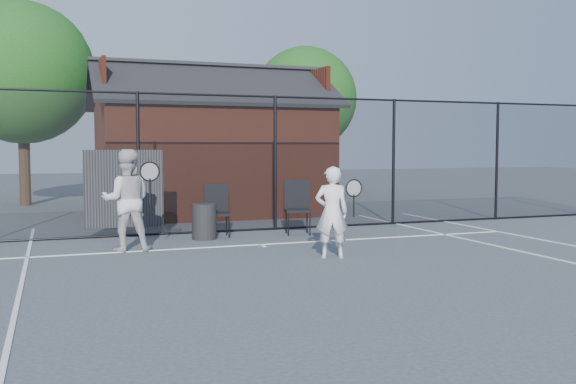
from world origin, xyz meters
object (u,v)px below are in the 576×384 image
object	(u,v)px
chair_right	(217,211)
waste_bin	(204,221)
player_back	(127,200)
chair_left	(298,208)
clubhouse	(211,156)
player_front	(332,212)

from	to	relation	value
chair_right	waste_bin	xyz separation A→B (m)	(-0.33, -0.21, -0.17)
player_back	chair_left	size ratio (longest dim) A/B	1.60
clubhouse	player_back	size ratio (longest dim) A/B	3.57
clubhouse	waste_bin	world-z (taller)	clubhouse
player_front	player_back	size ratio (longest dim) A/B	0.84
player_front	waste_bin	size ratio (longest dim) A/B	2.13
clubhouse	player_back	world-z (taller)	clubhouse
player_back	waste_bin	xyz separation A→B (m)	(1.62, 0.95, -0.55)
chair_left	waste_bin	bearing A→B (deg)	-166.07
chair_left	waste_bin	size ratio (longest dim) A/B	1.57
chair_left	chair_right	xyz separation A→B (m)	(-1.70, 0.21, -0.04)
clubhouse	waste_bin	bearing A→B (deg)	-105.17
chair_right	player_front	bearing A→B (deg)	-61.52
clubhouse	waste_bin	size ratio (longest dim) A/B	9.02
player_back	waste_bin	size ratio (longest dim) A/B	2.52
clubhouse	chair_right	world-z (taller)	clubhouse
waste_bin	clubhouse	bearing A→B (deg)	74.83
clubhouse	player_back	distance (m)	6.59
player_front	chair_right	world-z (taller)	player_front
clubhouse	chair_left	distance (m)	5.06
player_front	clubhouse	bearing A→B (deg)	91.41
player_back	chair_left	bearing A→B (deg)	14.58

